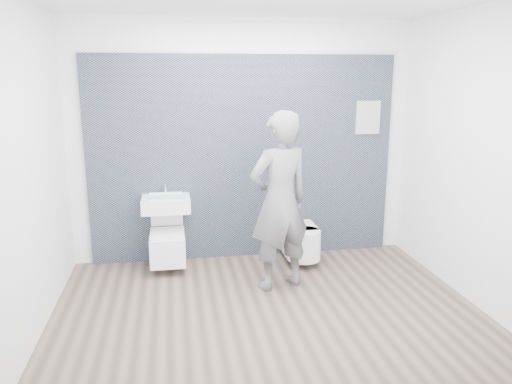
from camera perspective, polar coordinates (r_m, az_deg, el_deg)
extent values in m
plane|color=brown|center=(4.89, 1.21, -13.12)|extent=(4.00, 4.00, 0.00)
plane|color=white|center=(5.91, -1.47, 5.77)|extent=(4.00, 0.00, 4.00)
plane|color=white|center=(3.02, 6.68, -1.68)|extent=(4.00, 0.00, 4.00)
plane|color=white|center=(4.52, -24.48, 2.23)|extent=(0.00, 3.00, 3.00)
plane|color=white|center=(5.20, 23.52, 3.63)|extent=(0.00, 3.00, 3.00)
cube|color=black|center=(6.22, -1.35, -7.16)|extent=(3.60, 0.06, 2.40)
cube|color=white|center=(5.72, -10.25, -1.36)|extent=(0.54, 0.40, 0.16)
cube|color=silver|center=(5.68, -10.28, -0.65)|extent=(0.38, 0.27, 0.03)
cylinder|color=silver|center=(5.82, -10.30, 0.40)|extent=(0.02, 0.02, 0.13)
cylinder|color=silver|center=(5.76, -10.33, 0.86)|extent=(0.02, 0.09, 0.02)
cylinder|color=silver|center=(5.93, -10.18, -2.18)|extent=(0.04, 0.04, 0.11)
cube|color=white|center=(5.78, -10.05, -6.21)|extent=(0.39, 0.56, 0.33)
cylinder|color=silver|center=(5.70, -10.12, -4.94)|extent=(0.28, 0.28, 0.03)
cube|color=white|center=(5.69, -10.13, -4.69)|extent=(0.37, 0.45, 0.02)
cube|color=white|center=(5.87, -10.20, -1.93)|extent=(0.37, 0.06, 0.41)
cube|color=silver|center=(6.06, -10.00, -6.53)|extent=(0.10, 0.06, 0.08)
cube|color=white|center=(6.02, 4.93, -5.43)|extent=(0.39, 0.45, 0.32)
cylinder|color=white|center=(5.81, 5.49, -6.13)|extent=(0.39, 0.39, 0.32)
cube|color=white|center=(5.93, 5.04, -3.91)|extent=(0.37, 0.43, 0.03)
cylinder|color=white|center=(5.74, 5.58, -4.53)|extent=(0.37, 0.37, 0.03)
cube|color=silver|center=(6.24, 4.46, -5.91)|extent=(0.11, 0.06, 0.08)
cube|color=white|center=(6.55, 11.93, -6.37)|extent=(0.30, 0.03, 0.39)
imported|color=slate|center=(5.05, 2.72, -1.12)|extent=(0.78, 0.63, 1.84)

